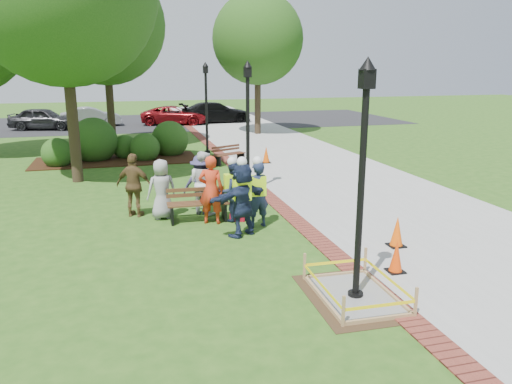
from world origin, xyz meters
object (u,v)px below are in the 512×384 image
object	(u,v)px
hivis_worker_a	(242,197)
lamp_near	(362,164)
wet_concrete_pad	(355,285)
hivis_worker_c	(232,189)
cone_front	(396,258)
hivis_worker_b	(257,192)
bench_near	(198,211)

from	to	relation	value
hivis_worker_a	lamp_near	bearing A→B (deg)	-72.82
wet_concrete_pad	lamp_near	world-z (taller)	lamp_near
hivis_worker_c	wet_concrete_pad	bearing A→B (deg)	-77.13
wet_concrete_pad	lamp_near	xyz separation A→B (m)	(0.00, -0.01, 2.25)
lamp_near	hivis_worker_a	distance (m)	4.31
cone_front	hivis_worker_c	bearing A→B (deg)	119.75
lamp_near	hivis_worker_b	distance (m)	4.75
bench_near	lamp_near	distance (m)	6.11
hivis_worker_a	hivis_worker_b	world-z (taller)	hivis_worker_a
hivis_worker_c	cone_front	bearing A→B (deg)	-60.25
bench_near	hivis_worker_a	size ratio (longest dim) A/B	0.83
bench_near	lamp_near	xyz separation A→B (m)	(2.08, -5.30, 2.20)
cone_front	hivis_worker_b	bearing A→B (deg)	118.12
cone_front	hivis_worker_c	xyz separation A→B (m)	(-2.45, 4.29, 0.56)
wet_concrete_pad	hivis_worker_b	world-z (taller)	hivis_worker_b
hivis_worker_a	hivis_worker_c	bearing A→B (deg)	88.74
cone_front	hivis_worker_b	size ratio (longest dim) A/B	0.36
hivis_worker_a	bench_near	bearing A→B (deg)	121.44
bench_near	hivis_worker_a	xyz separation A→B (m)	(0.88, -1.44, 0.70)
wet_concrete_pad	cone_front	size ratio (longest dim) A/B	3.44
hivis_worker_b	hivis_worker_c	world-z (taller)	hivis_worker_b
hivis_worker_b	lamp_near	bearing A→B (deg)	-81.66
cone_front	lamp_near	distance (m)	2.64
hivis_worker_c	lamp_near	bearing A→B (deg)	-77.12
cone_front	bench_near	bearing A→B (deg)	126.81
bench_near	cone_front	world-z (taller)	bench_near
hivis_worker_a	hivis_worker_b	xyz separation A→B (m)	(0.54, 0.58, -0.05)
bench_near	wet_concrete_pad	bearing A→B (deg)	-68.61
wet_concrete_pad	bench_near	xyz separation A→B (m)	(-2.07, 5.29, 0.05)
lamp_near	wet_concrete_pad	bearing A→B (deg)	103.75
bench_near	lamp_near	size ratio (longest dim) A/B	0.39
cone_front	lamp_near	bearing A→B (deg)	-147.86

